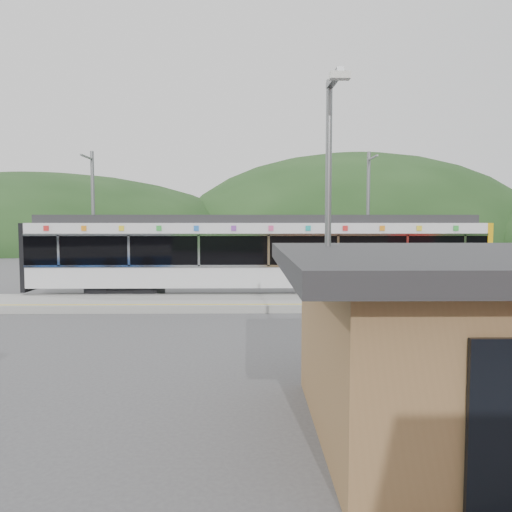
{
  "coord_description": "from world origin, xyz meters",
  "views": [
    {
      "loc": [
        0.88,
        -16.89,
        3.48
      ],
      "look_at": [
        1.15,
        1.0,
        2.23
      ],
      "focal_mm": 35.0,
      "sensor_mm": 36.0,
      "label": 1
    }
  ],
  "objects": [
    {
      "name": "platform",
      "position": [
        0.0,
        3.3,
        0.15
      ],
      "size": [
        26.0,
        3.2,
        0.3
      ],
      "primitive_type": "cube",
      "color": "#9E9E99",
      "rests_on": "ground"
    },
    {
      "name": "catenary_mast_east",
      "position": [
        7.0,
        8.56,
        3.65
      ],
      "size": [
        0.18,
        1.8,
        7.0
      ],
      "color": "slate",
      "rests_on": "ground"
    },
    {
      "name": "yellow_line",
      "position": [
        0.0,
        2.0,
        0.3
      ],
      "size": [
        26.0,
        0.1,
        0.01
      ],
      "primitive_type": "cube",
      "color": "yellow",
      "rests_on": "platform"
    },
    {
      "name": "hills",
      "position": [
        6.19,
        5.29,
        0.0
      ],
      "size": [
        146.0,
        149.0,
        26.0
      ],
      "color": "#1E3D19",
      "rests_on": "ground"
    },
    {
      "name": "catenary_mast_west",
      "position": [
        -7.0,
        8.56,
        3.65
      ],
      "size": [
        0.18,
        1.8,
        7.0
      ],
      "color": "slate",
      "rests_on": "ground"
    },
    {
      "name": "ground",
      "position": [
        0.0,
        0.0,
        0.0
      ],
      "size": [
        120.0,
        120.0,
        0.0
      ],
      "primitive_type": "plane",
      "color": "#4C4C4F",
      "rests_on": "ground"
    },
    {
      "name": "lamp_post",
      "position": [
        2.41,
        -7.44,
        3.66
      ],
      "size": [
        0.36,
        1.08,
        6.14
      ],
      "rotation": [
        0.0,
        0.0,
        0.03
      ],
      "color": "slate",
      "rests_on": "ground"
    },
    {
      "name": "train",
      "position": [
        1.26,
        6.0,
        2.06
      ],
      "size": [
        20.44,
        3.01,
        3.74
      ],
      "color": "black",
      "rests_on": "ground"
    }
  ]
}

